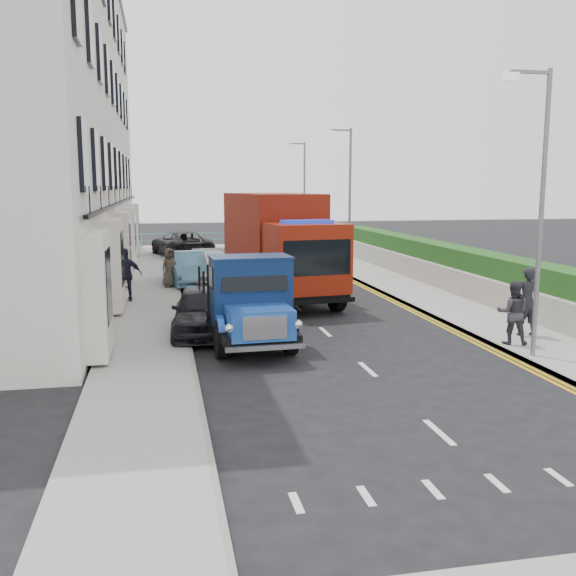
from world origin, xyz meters
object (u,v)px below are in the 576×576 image
at_px(red_lorry, 279,243).
at_px(pedestrian_east_near, 527,301).
at_px(lamp_near, 538,199).
at_px(lamp_mid, 347,192).
at_px(lamp_far, 303,191).
at_px(parked_car_front, 202,311).
at_px(bedford_lorry, 249,307).

distance_m(red_lorry, pedestrian_east_near, 9.78).
relative_size(lamp_near, red_lorry, 0.89).
bearing_deg(lamp_mid, lamp_near, -90.00).
relative_size(lamp_near, pedestrian_east_near, 3.59).
xyz_separation_m(lamp_far, parked_car_front, (-7.78, -21.61, -3.29)).
xyz_separation_m(lamp_mid, parked_car_front, (-7.78, -11.61, -3.29)).
xyz_separation_m(bedford_lorry, red_lorry, (2.17, 7.42, 1.00)).
bearing_deg(parked_car_front, lamp_mid, 61.00).
bearing_deg(red_lorry, lamp_far, 67.16).
distance_m(parked_car_front, pedestrian_east_near, 9.23).
xyz_separation_m(parked_car_front, pedestrian_east_near, (8.91, -2.38, 0.38)).
xyz_separation_m(bedford_lorry, pedestrian_east_near, (7.77, -0.54, -0.04)).
xyz_separation_m(lamp_far, pedestrian_east_near, (1.13, -23.99, -2.90)).
bearing_deg(lamp_far, bedford_lorry, -105.81).
distance_m(lamp_far, parked_car_front, 23.20).
height_order(lamp_near, bedford_lorry, lamp_near).
bearing_deg(lamp_far, red_lorry, -105.56).
xyz_separation_m(lamp_near, pedestrian_east_near, (1.13, 2.01, -2.90)).
bearing_deg(lamp_mid, parked_car_front, -123.81).
bearing_deg(lamp_near, bedford_lorry, 158.94).
relative_size(lamp_near, lamp_far, 1.00).
bearing_deg(lamp_near, lamp_mid, 90.00).
distance_m(lamp_near, parked_car_front, 9.52).
bearing_deg(lamp_mid, pedestrian_east_near, -85.38).
distance_m(bedford_lorry, parked_car_front, 2.20).
bearing_deg(lamp_near, lamp_far, 90.00).
xyz_separation_m(lamp_far, bedford_lorry, (-6.64, -23.44, -2.87)).
relative_size(lamp_far, pedestrian_east_near, 3.59).
bearing_deg(lamp_mid, lamp_far, 90.00).
bearing_deg(lamp_near, red_lorry, 114.12).
distance_m(lamp_near, red_lorry, 11.08).
height_order(lamp_far, pedestrian_east_near, lamp_far).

